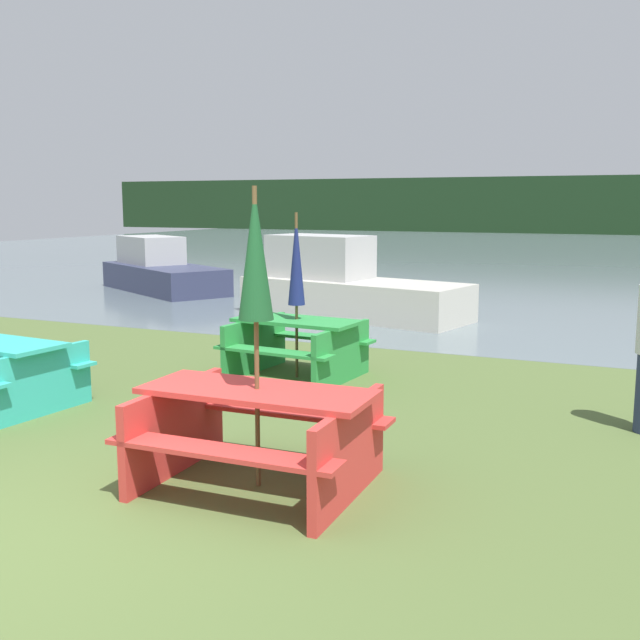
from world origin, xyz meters
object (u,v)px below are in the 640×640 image
(picnic_table_red, at_px, (258,427))
(picnic_table_green, at_px, (297,343))
(umbrella_navy, at_px, (296,261))
(umbrella_darkgreen, at_px, (255,257))
(boat_second, at_px, (161,271))
(boat, at_px, (344,287))

(picnic_table_red, relative_size, picnic_table_green, 1.09)
(picnic_table_green, xyz_separation_m, umbrella_navy, (0.00, -0.00, 1.02))
(umbrella_darkgreen, bearing_deg, boat_second, 129.00)
(umbrella_darkgreen, bearing_deg, picnic_table_red, 0.00)
(picnic_table_red, relative_size, boat, 0.39)
(picnic_table_green, height_order, umbrella_darkgreen, umbrella_darkgreen)
(umbrella_darkgreen, xyz_separation_m, boat, (-2.73, 8.45, -1.21))
(picnic_table_red, height_order, umbrella_navy, umbrella_navy)
(umbrella_darkgreen, bearing_deg, boat, 107.90)
(umbrella_navy, relative_size, umbrella_darkgreen, 0.90)
(boat, bearing_deg, boat_second, 173.52)
(picnic_table_red, relative_size, umbrella_darkgreen, 0.79)
(picnic_table_red, height_order, boat, boat)
(boat, relative_size, boat_second, 1.09)
(picnic_table_red, xyz_separation_m, boat, (-2.73, 8.45, 0.09))
(boat_second, bearing_deg, boat, 10.23)
(umbrella_darkgreen, height_order, boat_second, umbrella_darkgreen)
(umbrella_navy, distance_m, boat_second, 10.09)
(picnic_table_green, bearing_deg, picnic_table_red, -68.95)
(umbrella_darkgreen, relative_size, boat_second, 0.53)
(umbrella_navy, bearing_deg, picnic_table_green, 93.58)
(umbrella_navy, height_order, umbrella_darkgreen, umbrella_darkgreen)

